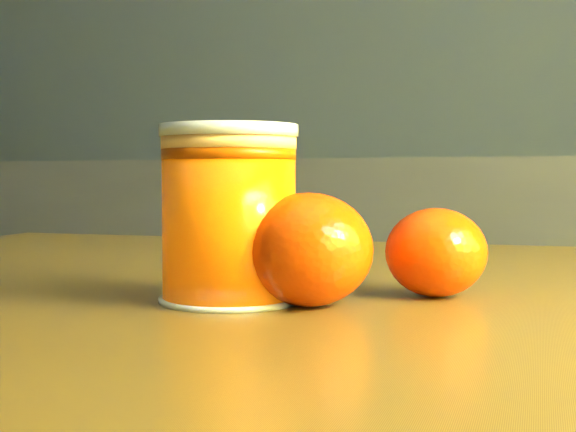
% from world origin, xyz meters
% --- Properties ---
extents(kitchen_counter, '(3.15, 0.60, 0.90)m').
position_xyz_m(kitchen_counter, '(0.00, 1.45, 0.45)').
color(kitchen_counter, '#4A4A4E').
rests_on(kitchen_counter, ground).
extents(table, '(1.16, 0.90, 0.79)m').
position_xyz_m(table, '(0.78, 0.17, 0.69)').
color(table, brown).
rests_on(table, ground).
extents(juice_glass, '(0.09, 0.09, 0.11)m').
position_xyz_m(juice_glass, '(0.75, 0.07, 0.84)').
color(juice_glass, '#FF6105').
rests_on(juice_glass, table).
extents(orange_front, '(0.09, 0.09, 0.07)m').
position_xyz_m(orange_front, '(0.80, 0.07, 0.82)').
color(orange_front, '#E43F04').
rests_on(orange_front, table).
extents(orange_back, '(0.08, 0.08, 0.06)m').
position_xyz_m(orange_back, '(0.86, 0.14, 0.82)').
color(orange_back, '#E43F04').
rests_on(orange_back, table).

